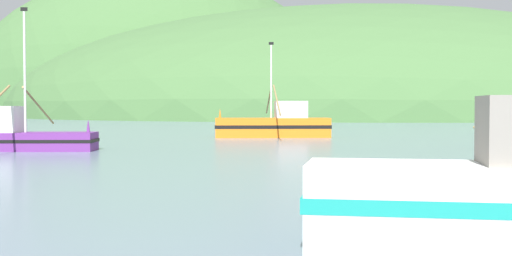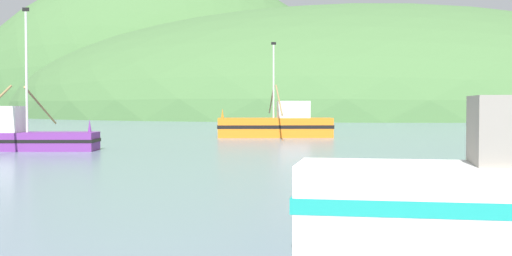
# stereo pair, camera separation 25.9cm
# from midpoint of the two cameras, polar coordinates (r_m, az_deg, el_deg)

# --- Properties ---
(hill_mid_right) EXTENTS (106.16, 84.93, 73.93)m
(hill_mid_right) POSITION_cam_midpoint_polar(r_m,az_deg,el_deg) (255.23, 0.72, 1.42)
(hill_mid_right) COLOR #47703D
(hill_mid_right) RESTS_ON ground
(hill_far_right) EXTENTS (151.67, 121.34, 46.91)m
(hill_far_right) POSITION_cam_midpoint_polar(r_m,az_deg,el_deg) (153.13, 7.86, 1.04)
(hill_far_right) COLOR #47703D
(hill_far_right) RESTS_ON ground
(hill_far_left) EXTENTS (133.33, 106.67, 94.94)m
(hill_far_left) POSITION_cam_midpoint_polar(r_m,az_deg,el_deg) (236.33, -8.42, 1.35)
(hill_far_left) COLOR #47703D
(hill_far_left) RESTS_ON ground
(fishing_boat_purple) EXTENTS (8.37, 13.62, 7.51)m
(fishing_boat_purple) POSITION_cam_midpoint_polar(r_m,az_deg,el_deg) (37.75, -19.86, -0.71)
(fishing_boat_purple) COLOR #6B2D84
(fishing_boat_purple) RESTS_ON ground
(fishing_boat_orange) EXTENTS (8.73, 13.29, 7.05)m
(fishing_boat_orange) POSITION_cam_midpoint_polar(r_m,az_deg,el_deg) (50.12, 1.47, 0.28)
(fishing_boat_orange) COLOR orange
(fishing_boat_orange) RESTS_ON ground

